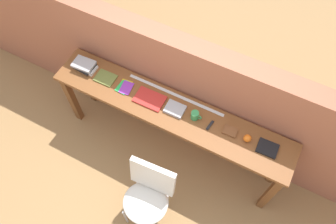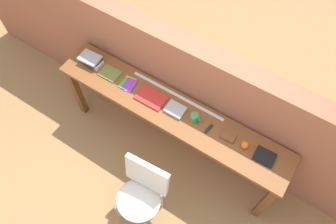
% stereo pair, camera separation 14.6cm
% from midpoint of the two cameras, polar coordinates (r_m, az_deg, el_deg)
% --- Properties ---
extents(ground_plane, '(40.00, 40.00, 0.00)m').
position_cam_midpoint_polar(ground_plane, '(3.86, -2.84, -9.66)').
color(ground_plane, '#9E7547').
extents(brick_wall_back, '(6.00, 0.20, 1.48)m').
position_cam_midpoint_polar(brick_wall_back, '(3.45, 1.78, 3.58)').
color(brick_wall_back, '#9E5B42').
rests_on(brick_wall_back, ground).
extents(sideboard, '(2.50, 0.44, 0.88)m').
position_cam_midpoint_polar(sideboard, '(3.29, -0.87, -0.78)').
color(sideboard, brown).
rests_on(sideboard, ground).
extents(chair_white_moulded, '(0.47, 0.48, 0.89)m').
position_cam_midpoint_polar(chair_white_moulded, '(3.22, -4.84, -14.10)').
color(chair_white_moulded, silver).
rests_on(chair_white_moulded, ground).
extents(book_stack_leftmost, '(0.24, 0.18, 0.08)m').
position_cam_midpoint_polar(book_stack_leftmost, '(3.54, -15.45, 7.73)').
color(book_stack_leftmost, white).
rests_on(book_stack_leftmost, sideboard).
extents(magazine_cycling, '(0.21, 0.17, 0.02)m').
position_cam_midpoint_polar(magazine_cycling, '(3.44, -12.04, 5.78)').
color(magazine_cycling, olive).
rests_on(magazine_cycling, sideboard).
extents(pamphlet_pile_colourful, '(0.16, 0.18, 0.01)m').
position_cam_midpoint_polar(pamphlet_pile_colourful, '(3.34, -8.73, 4.27)').
color(pamphlet_pile_colourful, yellow).
rests_on(pamphlet_pile_colourful, sideboard).
extents(book_open_centre, '(0.30, 0.20, 0.02)m').
position_cam_midpoint_polar(book_open_centre, '(3.23, -4.52, 2.23)').
color(book_open_centre, red).
rests_on(book_open_centre, sideboard).
extents(book_grey_hardcover, '(0.19, 0.15, 0.03)m').
position_cam_midpoint_polar(book_grey_hardcover, '(3.15, -0.10, 0.47)').
color(book_grey_hardcover, '#9E9EA3').
rests_on(book_grey_hardcover, sideboard).
extents(mug, '(0.11, 0.08, 0.09)m').
position_cam_midpoint_polar(mug, '(3.09, 3.39, -0.66)').
color(mug, '#338C4C').
rests_on(mug, sideboard).
extents(multitool_folded, '(0.04, 0.11, 0.02)m').
position_cam_midpoint_polar(multitool_folded, '(3.09, 5.98, -2.37)').
color(multitool_folded, black).
rests_on(multitool_folded, sideboard).
extents(leather_journal_brown, '(0.13, 0.10, 0.02)m').
position_cam_midpoint_polar(leather_journal_brown, '(3.08, 9.43, -3.36)').
color(leather_journal_brown, brown).
rests_on(leather_journal_brown, sideboard).
extents(sports_ball_small, '(0.07, 0.07, 0.07)m').
position_cam_midpoint_polar(sports_ball_small, '(3.05, 12.33, -4.55)').
color(sports_ball_small, orange).
rests_on(sports_ball_small, sideboard).
extents(book_repair_rightmost, '(0.19, 0.15, 0.02)m').
position_cam_midpoint_polar(book_repair_rightmost, '(3.08, 15.64, -6.15)').
color(book_repair_rightmost, black).
rests_on(book_repair_rightmost, sideboard).
extents(ruler_metal_back_edge, '(1.04, 0.03, 0.00)m').
position_cam_midpoint_polar(ruler_metal_back_edge, '(3.26, 0.02, 2.97)').
color(ruler_metal_back_edge, silver).
rests_on(ruler_metal_back_edge, sideboard).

